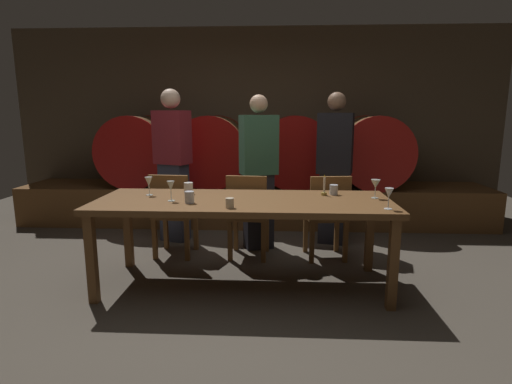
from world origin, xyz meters
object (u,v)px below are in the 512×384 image
object	(u,v)px
wine_barrel_center_right	(295,151)
cup_center_left	(189,197)
guest_right	(334,168)
chair_left	(173,211)
wine_barrel_far_left	(140,151)
candle_center	(324,190)
dining_table	(243,207)
cup_far_right	(334,190)
chair_center	(248,212)
wine_barrel_center_left	(214,151)
wine_glass_far_left	(149,182)
cup_far_left	(188,188)
wine_glass_center_left	(171,187)
wine_glass_far_right	(389,194)
chair_right	(327,213)
cup_center_right	(230,203)
wine_barrel_far_right	(371,152)
wine_glass_center_right	(376,184)
guest_left	(173,164)
guest_center	(259,172)

from	to	relation	value
wine_barrel_center_right	cup_center_left	world-z (taller)	wine_barrel_center_right
guest_right	chair_left	bearing A→B (deg)	33.74
wine_barrel_far_left	candle_center	size ratio (longest dim) A/B	5.00
dining_table	cup_far_right	xyz separation A→B (m)	(0.79, 0.25, 0.11)
cup_far_right	chair_center	bearing A→B (deg)	152.22
chair_center	guest_right	xyz separation A→B (m)	(0.94, 0.58, 0.39)
wine_barrel_center_left	wine_glass_far_left	bearing A→B (deg)	-97.76
chair_center	chair_left	bearing A→B (deg)	3.19
wine_glass_far_left	cup_far_left	xyz separation A→B (m)	(0.33, 0.09, -0.07)
wine_barrel_far_left	cup_far_right	world-z (taller)	wine_barrel_far_left
wine_barrel_center_right	candle_center	bearing A→B (deg)	-84.47
wine_glass_center_left	candle_center	bearing A→B (deg)	13.30
chair_center	wine_glass_center_left	bearing A→B (deg)	56.80
dining_table	wine_glass_center_left	world-z (taller)	wine_glass_center_left
wine_glass_center_left	cup_far_right	distance (m)	1.42
chair_center	cup_far_left	bearing A→B (deg)	45.34
dining_table	wine_glass_far_right	size ratio (longest dim) A/B	15.26
chair_right	wine_glass_center_left	xyz separation A→B (m)	(-1.38, -0.77, 0.40)
chair_center	cup_center_right	bearing A→B (deg)	90.18
guest_right	candle_center	size ratio (longest dim) A/B	9.04
guest_right	wine_glass_far_right	world-z (taller)	guest_right
wine_barrel_center_left	wine_barrel_far_right	size ratio (longest dim) A/B	1.00
wine_glass_center_left	wine_glass_center_right	bearing A→B (deg)	6.81
wine_barrel_center_left	wine_glass_far_right	distance (m)	2.96
wine_barrel_center_left	wine_glass_far_left	world-z (taller)	wine_barrel_center_left
chair_left	candle_center	size ratio (longest dim) A/B	4.66
wine_barrel_center_right	cup_center_left	size ratio (longest dim) A/B	9.81
wine_glass_center_left	cup_far_right	bearing A→B (deg)	13.89
wine_barrel_far_left	guest_left	bearing A→B (deg)	-52.23
guest_center	wine_glass_far_right	distance (m)	1.68
wine_barrel_far_left	wine_barrel_center_right	world-z (taller)	same
wine_glass_far_left	cup_center_left	distance (m)	0.52
chair_center	wine_glass_center_right	world-z (taller)	wine_glass_center_right
chair_left	wine_glass_far_right	bearing A→B (deg)	156.70
wine_glass_far_left	cup_center_right	world-z (taller)	wine_glass_far_left
guest_center	cup_far_left	world-z (taller)	guest_center
wine_barrel_center_right	dining_table	distance (m)	2.20
wine_glass_far_left	dining_table	bearing A→B (deg)	-9.30
chair_center	cup_center_right	world-z (taller)	chair_center
dining_table	wine_glass_far_right	xyz separation A→B (m)	(1.12, -0.30, 0.19)
wine_barrel_center_left	wine_barrel_center_right	world-z (taller)	same
chair_right	cup_far_left	xyz separation A→B (m)	(-1.31, -0.45, 0.33)
chair_left	candle_center	world-z (taller)	candle_center
cup_far_right	chair_left	bearing A→B (deg)	164.63
chair_center	wine_glass_far_left	distance (m)	1.07
wine_barrel_center_right	wine_barrel_far_right	distance (m)	1.01
wine_barrel_far_left	cup_far_right	distance (m)	3.03
cup_far_right	wine_glass_far_left	bearing A→B (deg)	-176.16
chair_left	guest_center	distance (m)	1.00
wine_barrel_far_right	guest_right	world-z (taller)	guest_right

